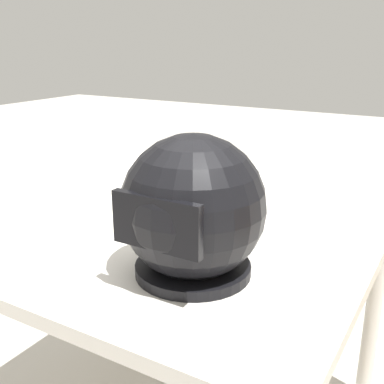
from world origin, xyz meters
TOP-DOWN VIEW (x-y plane):
  - dining_table at (0.00, 0.00)m, footprint 0.99×1.05m
  - pizza_plate at (0.05, -0.21)m, footprint 0.32×0.32m
  - pizza at (0.05, -0.21)m, footprint 0.28×0.28m
  - motorcycle_helmet at (-0.20, 0.28)m, footprint 0.27×0.27m

SIDE VIEW (x-z plane):
  - dining_table at x=0.00m, z-range 0.29..1.04m
  - pizza_plate at x=0.05m, z-range 0.75..0.76m
  - pizza at x=0.05m, z-range 0.75..0.80m
  - motorcycle_helmet at x=-0.20m, z-range 0.74..1.01m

